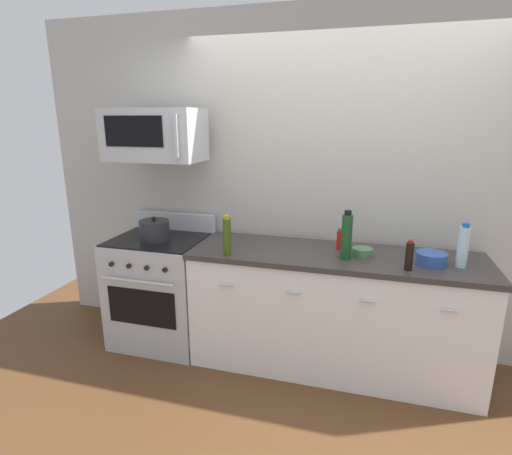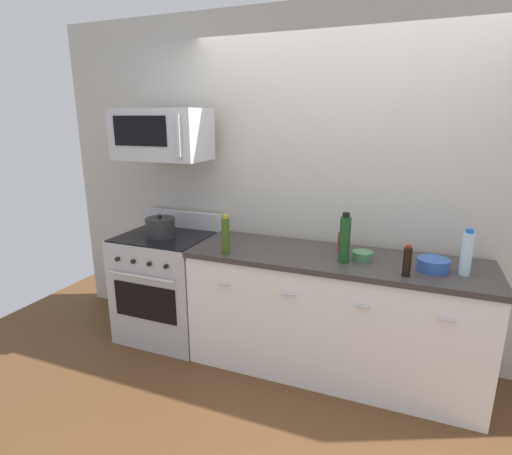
% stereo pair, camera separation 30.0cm
% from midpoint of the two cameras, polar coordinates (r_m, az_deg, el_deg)
% --- Properties ---
extents(ground_plane, '(6.26, 6.26, 0.00)m').
position_cam_midpoint_polar(ground_plane, '(3.38, 12.92, -18.95)').
color(ground_plane, brown).
extents(back_wall, '(5.22, 0.10, 2.70)m').
position_cam_midpoint_polar(back_wall, '(3.26, 15.47, 5.39)').
color(back_wall, '#B7B2A8').
rests_on(back_wall, ground_plane).
extents(counter_unit, '(2.13, 0.66, 0.92)m').
position_cam_midpoint_polar(counter_unit, '(3.14, 13.42, -11.99)').
color(counter_unit, white).
rests_on(counter_unit, ground_plane).
extents(range_oven, '(0.76, 0.69, 1.07)m').
position_cam_midpoint_polar(range_oven, '(3.60, -10.05, -8.06)').
color(range_oven, '#B7BABF').
rests_on(range_oven, ground_plane).
extents(microwave, '(0.74, 0.44, 0.40)m').
position_cam_midpoint_polar(microwave, '(3.35, -10.67, 12.82)').
color(microwave, '#B7BABF').
extents(bottle_soy_sauce_dark, '(0.05, 0.05, 0.20)m').
position_cam_midpoint_polar(bottle_soy_sauce_dark, '(2.73, 23.61, -4.45)').
color(bottle_soy_sauce_dark, black).
rests_on(bottle_soy_sauce_dark, countertop_slab).
extents(bottle_olive_oil, '(0.06, 0.06, 0.29)m').
position_cam_midpoint_polar(bottle_olive_oil, '(2.90, -1.39, -1.16)').
color(bottle_olive_oil, '#385114').
rests_on(bottle_olive_oil, countertop_slab).
extents(bottle_wine_green, '(0.07, 0.07, 0.35)m').
position_cam_midpoint_polar(bottle_wine_green, '(2.82, 15.46, -1.60)').
color(bottle_wine_green, '#19471E').
rests_on(bottle_wine_green, countertop_slab).
extents(bottle_water_clear, '(0.07, 0.07, 0.30)m').
position_cam_midpoint_polar(bottle_water_clear, '(2.90, 30.35, -3.22)').
color(bottle_water_clear, silver).
rests_on(bottle_water_clear, countertop_slab).
extents(bottle_hot_sauce_red, '(0.05, 0.05, 0.16)m').
position_cam_midpoint_polar(bottle_hot_sauce_red, '(3.05, 14.77, -2.05)').
color(bottle_hot_sauce_red, '#B21914').
rests_on(bottle_hot_sauce_red, countertop_slab).
extents(bowl_blue_mixing, '(0.20, 0.20, 0.08)m').
position_cam_midpoint_polar(bowl_blue_mixing, '(2.91, 26.54, -4.74)').
color(bowl_blue_mixing, '#2D519E').
rests_on(bowl_blue_mixing, countertop_slab).
extents(bowl_green_glaze, '(0.14, 0.14, 0.06)m').
position_cam_midpoint_polar(bowl_green_glaze, '(2.96, 17.68, -3.79)').
color(bowl_green_glaze, '#477A4C').
rests_on(bowl_green_glaze, countertop_slab).
extents(stockpot, '(0.24, 0.24, 0.20)m').
position_cam_midpoint_polar(stockpot, '(3.38, -10.94, -0.03)').
color(stockpot, '#262628').
rests_on(stockpot, range_oven).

